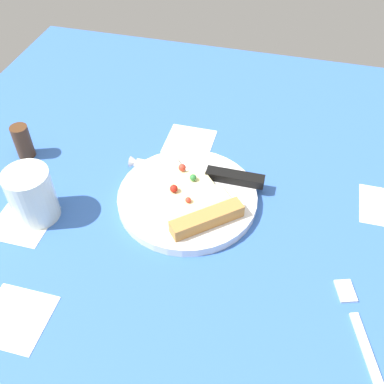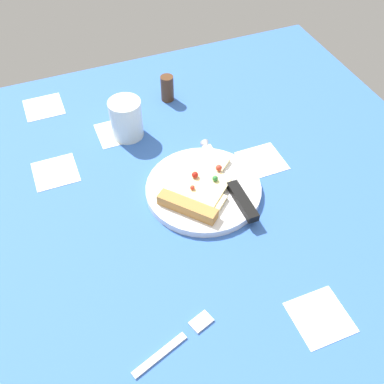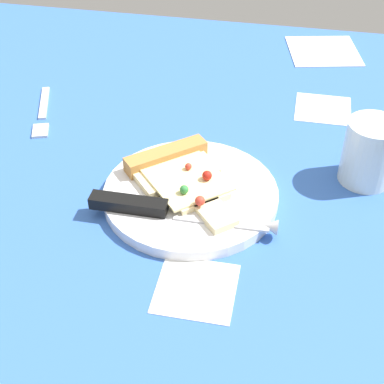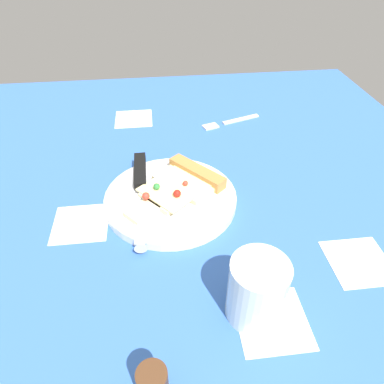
{
  "view_description": "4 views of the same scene",
  "coord_description": "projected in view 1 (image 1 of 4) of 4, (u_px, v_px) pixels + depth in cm",
  "views": [
    {
      "loc": [
        47.63,
        10.39,
        55.57
      ],
      "look_at": [
        -1.55,
        -2.45,
        3.69
      ],
      "focal_mm": 42.25,
      "sensor_mm": 36.0,
      "label": 1
    },
    {
      "loc": [
        22.97,
        54.43,
        69.81
      ],
      "look_at": [
        0.53,
        -1.57,
        3.37
      ],
      "focal_mm": 43.34,
      "sensor_mm": 36.0,
      "label": 2
    },
    {
      "loc": [
        -61.31,
        -15.45,
        50.41
      ],
      "look_at": [
        -5.35,
        -4.26,
        3.44
      ],
      "focal_mm": 54.41,
      "sensor_mm": 36.0,
      "label": 3
    },
    {
      "loc": [
        -4.46,
        -50.36,
        40.78
      ],
      "look_at": [
        1.02,
        -3.89,
        2.24
      ],
      "focal_mm": 32.32,
      "sensor_mm": 36.0,
      "label": 4
    }
  ],
  "objects": [
    {
      "name": "pizza_slice",
      "position": [
        194.0,
        201.0,
        0.73
      ],
      "size": [
        18.27,
        17.28,
        2.61
      ],
      "rotation": [
        0.0,
        0.0,
        2.28
      ],
      "color": "beige",
      "rests_on": "plate"
    },
    {
      "name": "fork",
      "position": [
        357.0,
        322.0,
        0.6
      ],
      "size": [
        15.08,
        6.58,
        0.8
      ],
      "rotation": [
        0.0,
        0.0,
        1.9
      ],
      "color": "silver",
      "rests_on": "ground_plane"
    },
    {
      "name": "pepper_shaker",
      "position": [
        23.0,
        142.0,
        0.82
      ],
      "size": [
        3.15,
        3.15,
        6.51
      ],
      "primitive_type": "cylinder",
      "color": "#4C2D19",
      "rests_on": "ground_plane"
    },
    {
      "name": "drinking_glass",
      "position": [
        32.0,
        195.0,
        0.71
      ],
      "size": [
        7.25,
        7.25,
        9.11
      ],
      "primitive_type": "cylinder",
      "color": "silver",
      "rests_on": "ground_plane"
    },
    {
      "name": "knife",
      "position": [
        209.0,
        174.0,
        0.78
      ],
      "size": [
        2.21,
        24.0,
        2.45
      ],
      "rotation": [
        0.0,
        0.0,
        3.14
      ],
      "color": "silver",
      "rests_on": "plate"
    },
    {
      "name": "plate",
      "position": [
        187.0,
        198.0,
        0.76
      ],
      "size": [
        23.32,
        23.32,
        1.58
      ],
      "primitive_type": "cylinder",
      "color": "silver",
      "rests_on": "ground_plane"
    },
    {
      "name": "ground_plane",
      "position": [
        204.0,
        223.0,
        0.75
      ],
      "size": [
        112.4,
        112.4,
        3.0
      ],
      "color": "#3360B7",
      "rests_on": "ground"
    }
  ]
}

